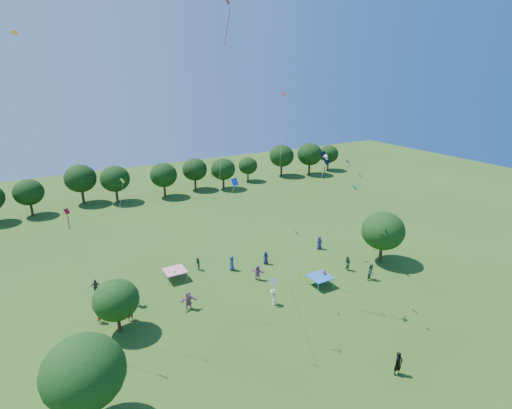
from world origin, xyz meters
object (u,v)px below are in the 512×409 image
object	(u,v)px
near_tree_north	(116,300)
red_high_kite	(224,72)
near_tree_west	(84,373)
tent_blue	(320,277)
man_in_black	(398,364)
tent_red_stripe	(175,271)
pirate_kite	(325,161)
near_tree_east	(383,231)

from	to	relation	value
near_tree_north	red_high_kite	world-z (taller)	red_high_kite
near_tree_west	tent_blue	world-z (taller)	near_tree_west
near_tree_north	tent_blue	distance (m)	20.05
man_in_black	near_tree_west	bearing A→B (deg)	166.70
tent_red_stripe	pirate_kite	bearing A→B (deg)	-48.63
tent_red_stripe	near_tree_east	bearing A→B (deg)	-19.51
tent_red_stripe	tent_blue	size ratio (longest dim) A/B	1.00
tent_blue	red_high_kite	size ratio (longest dim) A/B	0.09
near_tree_west	tent_red_stripe	bearing A→B (deg)	55.00
near_tree_north	pirate_kite	xyz separation A→B (m)	(17.29, -5.24, 11.01)
near_tree_east	tent_red_stripe	distance (m)	23.84
near_tree_west	tent_blue	distance (m)	24.44
near_tree_west	near_tree_north	size ratio (longest dim) A/B	1.32
near_tree_east	near_tree_north	bearing A→B (deg)	176.87
tent_blue	man_in_black	bearing A→B (deg)	-103.22
near_tree_west	tent_red_stripe	distance (m)	18.94
tent_blue	pirate_kite	size ratio (longest dim) A/B	0.16
red_high_kite	pirate_kite	bearing A→B (deg)	-40.51
tent_red_stripe	man_in_black	size ratio (longest dim) A/B	1.15
near_tree_east	tent_red_stripe	size ratio (longest dim) A/B	2.78
near_tree_east	red_high_kite	world-z (taller)	red_high_kite
near_tree_north	red_high_kite	distance (m)	21.12
near_tree_north	man_in_black	xyz separation A→B (m)	(16.73, -15.52, -2.14)
near_tree_east	man_in_black	size ratio (longest dim) A/B	3.19
man_in_black	near_tree_north	bearing A→B (deg)	141.61
near_tree_west	near_tree_east	bearing A→B (deg)	12.64
near_tree_west	near_tree_north	xyz separation A→B (m)	(3.58, 9.02, -1.00)
red_high_kite	near_tree_north	bearing A→B (deg)	-178.09
tent_blue	pirate_kite	bearing A→B (deg)	-132.44
near_tree_east	pirate_kite	world-z (taller)	pirate_kite
tent_red_stripe	pirate_kite	size ratio (longest dim) A/B	0.16
near_tree_west	near_tree_north	distance (m)	9.75
near_tree_east	red_high_kite	size ratio (longest dim) A/B	0.24
near_tree_east	man_in_black	world-z (taller)	near_tree_east
pirate_kite	red_high_kite	xyz separation A→B (m)	(-6.55, 5.59, 7.16)
tent_red_stripe	tent_blue	bearing A→B (deg)	-34.86
near_tree_north	near_tree_east	distance (m)	29.50
near_tree_west	tent_blue	xyz separation A→B (m)	(23.36, 6.50, -3.06)
near_tree_east	tent_blue	size ratio (longest dim) A/B	2.78
tent_red_stripe	man_in_black	world-z (taller)	man_in_black
near_tree_north	man_in_black	bearing A→B (deg)	-42.86
tent_blue	man_in_black	xyz separation A→B (m)	(-3.06, -13.01, -0.08)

